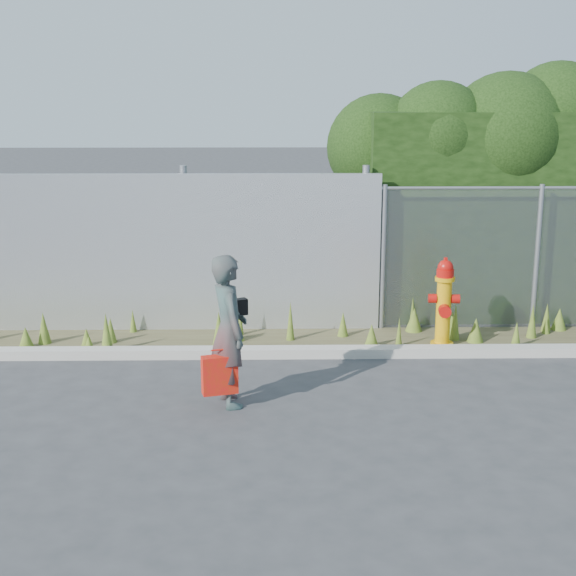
# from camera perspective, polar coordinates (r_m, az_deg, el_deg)

# --- Properties ---
(ground) EXTENTS (80.00, 80.00, 0.00)m
(ground) POSITION_cam_1_polar(r_m,az_deg,el_deg) (8.55, 2.20, -8.79)
(ground) COLOR #353537
(ground) RESTS_ON ground
(curb) EXTENTS (16.00, 0.22, 0.12)m
(curb) POSITION_cam_1_polar(r_m,az_deg,el_deg) (10.21, 1.65, -4.58)
(curb) COLOR #A7A296
(curb) RESTS_ON ground
(weed_strip) EXTENTS (16.00, 1.30, 0.54)m
(weed_strip) POSITION_cam_1_polar(r_m,az_deg,el_deg) (10.89, 4.69, -3.01)
(weed_strip) COLOR #484229
(weed_strip) RESTS_ON ground
(corrugated_fence) EXTENTS (8.50, 0.21, 2.30)m
(corrugated_fence) POSITION_cam_1_polar(r_m,az_deg,el_deg) (11.45, -15.06, 2.37)
(corrugated_fence) COLOR #B0B2B7
(corrugated_fence) RESTS_ON ground
(fire_hydrant) EXTENTS (0.40, 0.36, 1.20)m
(fire_hydrant) POSITION_cam_1_polar(r_m,az_deg,el_deg) (10.63, 11.02, -1.14)
(fire_hydrant) COLOR #DC9D0B
(fire_hydrant) RESTS_ON ground
(woman) EXTENTS (0.56, 0.69, 1.64)m
(woman) POSITION_cam_1_polar(r_m,az_deg,el_deg) (8.51, -4.24, -3.05)
(woman) COLOR #106962
(woman) RESTS_ON ground
(red_tote_bag) EXTENTS (0.37, 0.14, 0.49)m
(red_tote_bag) POSITION_cam_1_polar(r_m,az_deg,el_deg) (8.49, -4.88, -6.16)
(red_tote_bag) COLOR #B32A0A
(black_shoulder_bag) EXTENTS (0.24, 0.10, 0.18)m
(black_shoulder_bag) POSITION_cam_1_polar(r_m,az_deg,el_deg) (8.62, -3.70, -1.38)
(black_shoulder_bag) COLOR black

